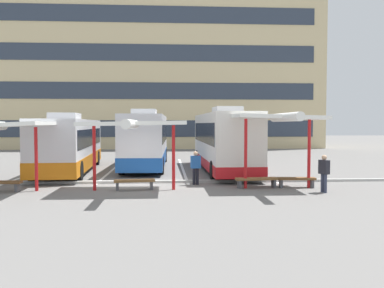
% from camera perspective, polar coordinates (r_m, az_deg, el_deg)
% --- Properties ---
extents(ground_plane, '(160.00, 160.00, 0.00)m').
position_cam_1_polar(ground_plane, '(19.20, -7.07, -5.75)').
color(ground_plane, slate).
extents(terminal_building, '(39.09, 11.06, 23.97)m').
position_cam_1_polar(terminal_building, '(52.27, -4.86, 11.35)').
color(terminal_building, '#D1BC8C').
rests_on(terminal_building, ground).
extents(coach_bus_0, '(3.18, 11.41, 3.46)m').
position_cam_1_polar(coach_bus_0, '(25.37, -16.66, -0.16)').
color(coach_bus_0, silver).
rests_on(coach_bus_0, ground).
extents(coach_bus_1, '(2.72, 10.95, 3.76)m').
position_cam_1_polar(coach_bus_1, '(27.01, -6.41, 0.46)').
color(coach_bus_1, silver).
rests_on(coach_bus_1, ground).
extents(coach_bus_2, '(2.67, 11.52, 3.82)m').
position_cam_1_polar(coach_bus_2, '(24.78, 4.36, 0.42)').
color(coach_bus_2, silver).
rests_on(coach_bus_2, ground).
extents(lane_stripe_0, '(0.16, 14.00, 0.01)m').
position_cam_1_polar(lane_stripe_0, '(27.30, -20.02, -3.35)').
color(lane_stripe_0, white).
rests_on(lane_stripe_0, ground).
extents(lane_stripe_1, '(0.16, 14.00, 0.01)m').
position_cam_1_polar(lane_stripe_1, '(26.39, -10.87, -3.43)').
color(lane_stripe_1, white).
rests_on(lane_stripe_1, ground).
extents(lane_stripe_2, '(0.16, 14.00, 0.01)m').
position_cam_1_polar(lane_stripe_2, '(26.20, -1.33, -3.43)').
color(lane_stripe_2, white).
rests_on(lane_stripe_2, ground).
extents(lane_stripe_3, '(0.16, 14.00, 0.01)m').
position_cam_1_polar(lane_stripe_3, '(26.72, 8.09, -3.33)').
color(lane_stripe_3, white).
rests_on(lane_stripe_3, ground).
extents(bench_0, '(1.80, 0.53, 0.45)m').
position_cam_1_polar(bench_0, '(19.06, -25.21, -5.03)').
color(bench_0, brown).
rests_on(bench_0, ground).
extents(waiting_shelter_1, '(4.39, 5.14, 3.02)m').
position_cam_1_polar(waiting_shelter_1, '(17.40, -8.17, 2.65)').
color(waiting_shelter_1, red).
rests_on(waiting_shelter_1, ground).
extents(bench_1, '(1.79, 0.62, 0.45)m').
position_cam_1_polar(bench_1, '(17.93, -8.02, -5.27)').
color(bench_1, brown).
rests_on(bench_1, ground).
extents(waiting_shelter_2, '(3.86, 4.41, 3.31)m').
position_cam_1_polar(waiting_shelter_2, '(18.22, 12.09, 3.42)').
color(waiting_shelter_2, red).
rests_on(waiting_shelter_2, ground).
extents(bench_2, '(1.93, 0.61, 0.45)m').
position_cam_1_polar(bench_2, '(18.55, 8.99, -5.00)').
color(bench_2, brown).
rests_on(bench_2, ground).
extents(bench_3, '(1.72, 0.56, 0.45)m').
position_cam_1_polar(bench_3, '(18.99, 14.34, -4.88)').
color(bench_3, brown).
rests_on(bench_3, ground).
extents(platform_kerb, '(44.00, 0.24, 0.12)m').
position_cam_1_polar(platform_kerb, '(19.95, -6.93, -5.25)').
color(platform_kerb, '#ADADA8').
rests_on(platform_kerb, ground).
extents(waiting_passenger_0, '(0.38, 0.50, 1.57)m').
position_cam_1_polar(waiting_passenger_0, '(17.83, 17.91, -3.62)').
color(waiting_passenger_0, '#33384C').
rests_on(waiting_passenger_0, ground).
extents(waiting_passenger_2, '(0.48, 0.29, 1.57)m').
position_cam_1_polar(waiting_passenger_2, '(19.15, 0.52, -3.04)').
color(waiting_passenger_2, black).
rests_on(waiting_passenger_2, ground).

